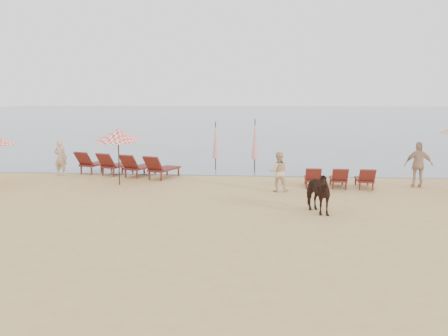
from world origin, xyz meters
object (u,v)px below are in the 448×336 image
Objects in this scene: lounger_cluster_left at (126,165)px; lounger_cluster_right at (339,178)px; beachgoer_right_a at (278,172)px; cow at (315,192)px; beachgoer_right_b at (419,165)px; beachgoer_left at (61,158)px; umbrella_closed_right at (216,140)px; umbrella_open_left_b at (118,135)px; umbrella_closed_left at (255,139)px.

lounger_cluster_left reaches higher than lounger_cluster_right.
beachgoer_right_a reaches higher than lounger_cluster_left.
beachgoer_right_b is at bearing 23.11° from cow.
lounger_cluster_left is 12.50m from beachgoer_right_b.
beachgoer_left is 1.08× the size of beachgoer_right_a.
umbrella_closed_right is 6.14m from beachgoer_right_a.
umbrella_closed_right reaches higher than beachgoer_right_a.
lounger_cluster_left is at bearing -3.46° from beachgoer_right_b.
umbrella_closed_right is 9.67m from cow.
umbrella_open_left_b reaches higher than umbrella_closed_right.
umbrella_closed_right is 1.45× the size of beachgoer_left.
beachgoer_right_a is at bearing 168.87° from beachgoer_left.
umbrella_closed_right is at bearing 142.00° from lounger_cluster_right.
cow is at bearing -19.01° from lounger_cluster_left.
lounger_cluster_right is at bearing 16.21° from umbrella_open_left_b.
lounger_cluster_left is at bearing 168.14° from lounger_cluster_right.
umbrella_closed_right reaches higher than beachgoer_left.
beachgoer_right_b reaches higher than lounger_cluster_right.
umbrella_closed_right is 1.51× the size of cow.
umbrella_closed_right is at bearing 68.13° from umbrella_open_left_b.
lounger_cluster_right is 1.06× the size of umbrella_closed_left.
lounger_cluster_left is 2.78m from umbrella_open_left_b.
beachgoer_left is (-6.81, -2.45, -0.64)m from umbrella_closed_right.
beachgoer_right_a is at bearing -60.86° from umbrella_closed_right.
lounger_cluster_left is 2.09× the size of umbrella_closed_right.
beachgoer_right_a is at bearing -4.00° from lounger_cluster_left.
umbrella_closed_right is 7.27m from beachgoer_left.
beachgoer_right_b is at bearing -168.80° from beachgoer_right_a.
umbrella_closed_left is at bearing -80.16° from beachgoer_right_a.
beachgoer_right_b is (8.50, -4.00, -0.55)m from umbrella_closed_right.
umbrella_closed_right is at bearing 165.15° from umbrella_closed_left.
lounger_cluster_right is 5.33m from umbrella_closed_left.
beachgoer_right_a is (6.84, -3.11, 0.26)m from lounger_cluster_left.
umbrella_closed_left is (5.40, 3.98, -0.50)m from umbrella_open_left_b.
lounger_cluster_right is at bearing -161.53° from beachgoer_right_a.
beachgoer_left reaches higher than lounger_cluster_left.
beachgoer_left is 0.90× the size of beachgoer_right_b.
lounger_cluster_right is at bearing -48.84° from umbrella_closed_left.
umbrella_closed_left reaches higher than cow.
lounger_cluster_left is at bearing -163.58° from umbrella_closed_left.
cow reaches higher than lounger_cluster_left.
lounger_cluster_left is 10.26m from cow.
umbrella_open_left_b reaches higher than beachgoer_left.
lounger_cluster_right is at bearing 7.01° from lounger_cluster_left.
umbrella_closed_left is 1.07× the size of umbrella_closed_right.
umbrella_closed_left is at bearing 132.76° from lounger_cluster_right.
umbrella_closed_right is at bearing 50.32° from lounger_cluster_left.
beachgoer_right_b is (5.53, 1.33, 0.15)m from beachgoer_right_a.
umbrella_closed_left reaches higher than lounger_cluster_left.
cow is (-1.30, -4.32, 0.26)m from lounger_cluster_right.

